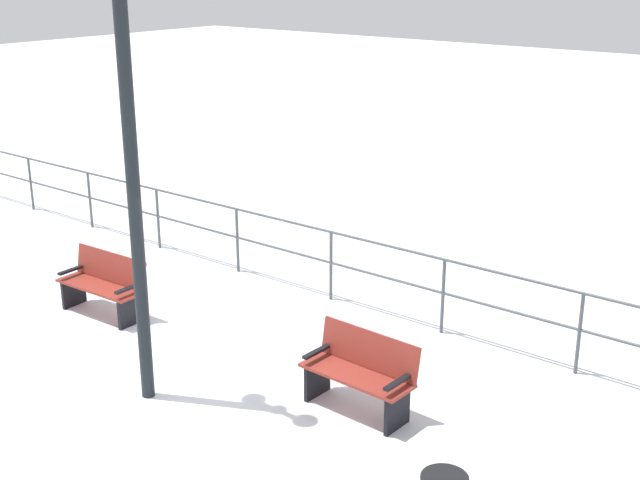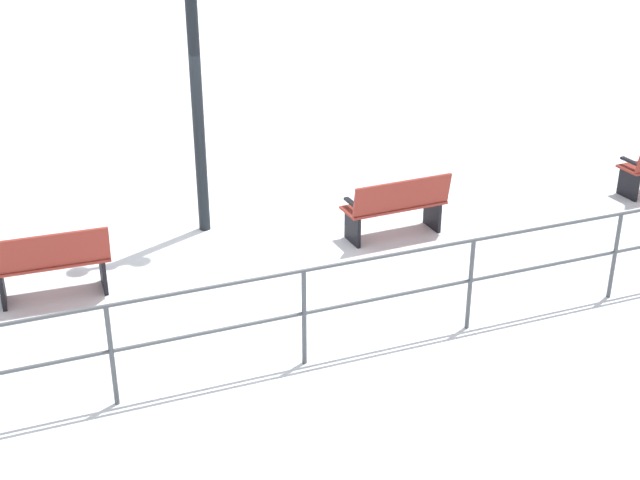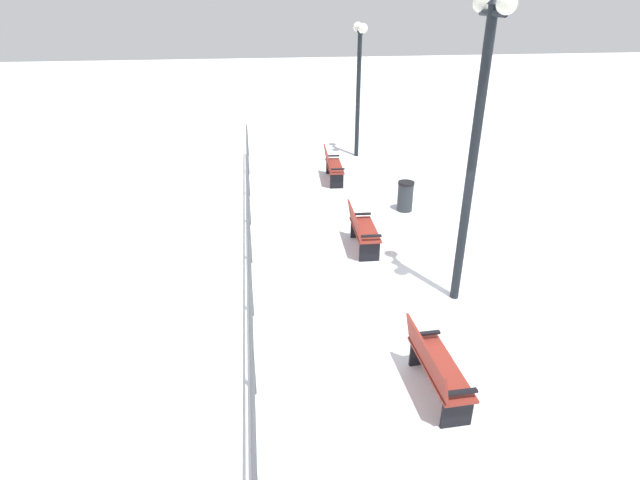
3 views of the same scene
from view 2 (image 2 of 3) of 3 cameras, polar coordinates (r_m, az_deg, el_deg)
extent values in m
plane|color=white|center=(11.39, -5.61, -1.49)|extent=(80.00, 80.00, 0.00)
cube|color=black|center=(14.15, 19.78, 3.55)|extent=(0.42, 0.07, 0.46)
cube|color=black|center=(14.05, 19.93, 4.91)|extent=(0.42, 0.09, 0.04)
cube|color=maroon|center=(11.98, 4.92, 2.33)|extent=(0.52, 1.48, 0.04)
cube|color=maroon|center=(11.70, 5.51, 2.99)|extent=(0.17, 1.46, 0.44)
cube|color=black|center=(12.36, 7.46, 1.79)|extent=(0.42, 0.07, 0.46)
cube|color=black|center=(11.80, 2.18, 0.83)|extent=(0.42, 0.07, 0.46)
cube|color=black|center=(12.25, 7.50, 3.33)|extent=(0.42, 0.09, 0.04)
cube|color=black|center=(11.68, 2.17, 2.43)|extent=(0.42, 0.09, 0.04)
cube|color=maroon|center=(10.82, -17.43, -1.31)|extent=(0.54, 1.40, 0.04)
cube|color=maroon|center=(10.50, -17.51, -0.71)|extent=(0.16, 1.39, 0.44)
cube|color=black|center=(10.94, -14.20, -1.98)|extent=(0.44, 0.07, 0.47)
cube|color=black|center=(10.94, -20.34, -2.86)|extent=(0.44, 0.07, 0.47)
cube|color=black|center=(10.81, -14.41, -0.25)|extent=(0.44, 0.09, 0.04)
cylinder|color=black|center=(11.63, -8.34, 12.10)|extent=(0.16, 0.16, 5.02)
cylinder|color=#4C5156|center=(10.84, 18.95, -1.03)|extent=(0.05, 0.05, 1.10)
cylinder|color=#4C5156|center=(9.75, 9.92, -2.96)|extent=(0.05, 0.05, 1.10)
cylinder|color=#4C5156|center=(8.97, -1.06, -5.19)|extent=(0.05, 0.05, 1.10)
cylinder|color=#4C5156|center=(8.58, -13.64, -7.50)|extent=(0.05, 0.05, 1.10)
cylinder|color=#4C5156|center=(8.70, -1.09, -2.05)|extent=(0.04, 19.81, 0.04)
cylinder|color=#4C5156|center=(8.94, -1.06, -4.88)|extent=(0.04, 19.81, 0.04)
camera|label=1|loc=(17.55, -39.88, 19.80)|focal=47.32mm
camera|label=3|loc=(12.71, 35.32, 21.33)|focal=28.41mm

